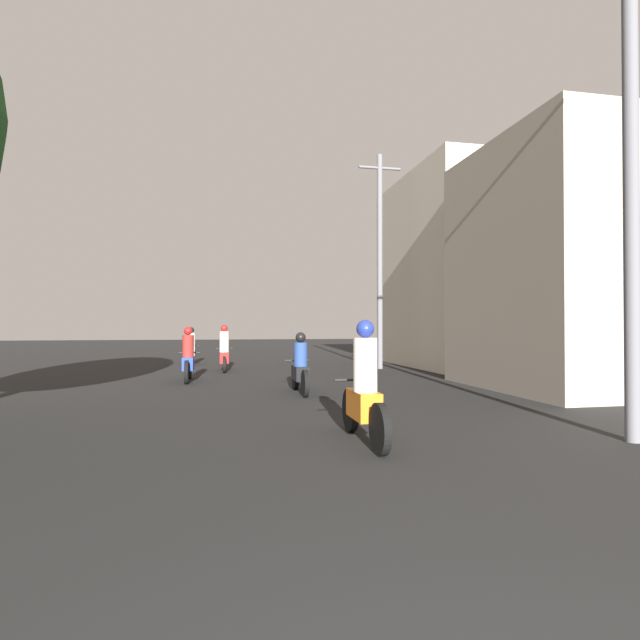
# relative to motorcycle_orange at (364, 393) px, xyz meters

# --- Properties ---
(motorcycle_orange) EXTENTS (0.60, 2.05, 1.65)m
(motorcycle_orange) POSITION_rel_motorcycle_orange_xyz_m (0.00, 0.00, 0.00)
(motorcycle_orange) COLOR black
(motorcycle_orange) RESTS_ON ground_plane
(motorcycle_black) EXTENTS (0.60, 2.08, 1.43)m
(motorcycle_black) POSITION_rel_motorcycle_orange_xyz_m (-0.07, 5.10, -0.08)
(motorcycle_black) COLOR black
(motorcycle_black) RESTS_ON ground_plane
(motorcycle_blue) EXTENTS (0.60, 2.02, 1.56)m
(motorcycle_blue) POSITION_rel_motorcycle_orange_xyz_m (-2.81, 8.15, -0.04)
(motorcycle_blue) COLOR black
(motorcycle_blue) RESTS_ON ground_plane
(motorcycle_red) EXTENTS (0.60, 2.06, 1.62)m
(motorcycle_red) POSITION_rel_motorcycle_orange_xyz_m (-1.78, 11.34, -0.02)
(motorcycle_red) COLOR black
(motorcycle_red) RESTS_ON ground_plane
(motorcycle_silver) EXTENTS (0.60, 2.04, 1.53)m
(motorcycle_silver) POSITION_rel_motorcycle_orange_xyz_m (-3.10, 14.70, -0.04)
(motorcycle_silver) COLOR black
(motorcycle_silver) RESTS_ON ground_plane
(building_right_near) EXTENTS (5.77, 5.23, 6.13)m
(building_right_near) POSITION_rel_motorcycle_orange_xyz_m (7.46, 4.59, 2.40)
(building_right_near) COLOR gray
(building_right_near) RESTS_ON ground_plane
(building_right_far) EXTENTS (5.71, 7.25, 7.53)m
(building_right_far) POSITION_rel_motorcycle_orange_xyz_m (8.05, 12.03, 3.10)
(building_right_far) COLOR beige
(building_right_far) RESTS_ON ground_plane
(utility_pole_near) EXTENTS (1.60, 0.20, 7.39)m
(utility_pole_near) POSITION_rel_motorcycle_orange_xyz_m (3.58, -0.68, 3.20)
(utility_pole_near) COLOR slate
(utility_pole_near) RESTS_ON ground_plane
(utility_pole_far) EXTENTS (1.60, 0.20, 7.96)m
(utility_pole_far) POSITION_rel_motorcycle_orange_xyz_m (3.88, 11.19, 3.49)
(utility_pole_far) COLOR slate
(utility_pole_far) RESTS_ON ground_plane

